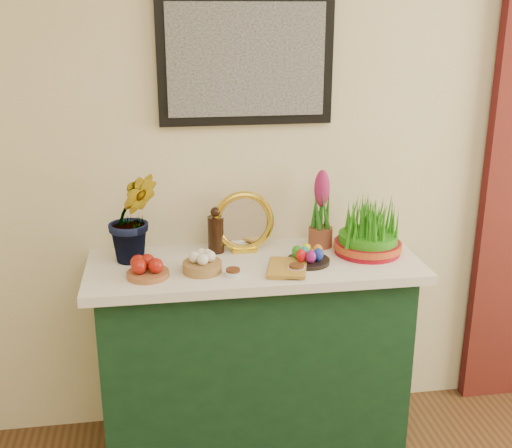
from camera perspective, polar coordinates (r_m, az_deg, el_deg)
The scene contains 13 objects.
sideboard at distance 2.92m, azimuth -0.15°, elevation -11.80°, with size 1.30×0.45×0.85m, color #14391E.
tablecloth at distance 2.72m, azimuth -0.16°, elevation -3.67°, with size 1.40×0.55×0.04m, color white.
hyacinth_green at distance 2.68m, azimuth -10.94°, elevation 1.86°, with size 0.25×0.22×0.51m, color #206516.
apple_bowl at distance 2.57m, azimuth -9.61°, elevation -3.93°, with size 0.18×0.18×0.08m.
garlic_basket at distance 2.60m, azimuth -4.80°, elevation -3.50°, with size 0.21×0.21×0.09m.
vinegar_cruet at distance 2.79m, azimuth -3.59°, elevation -0.75°, with size 0.07×0.07×0.21m.
mirror at distance 2.79m, azimuth -1.11°, elevation 0.14°, with size 0.27×0.07×0.27m.
book at distance 2.61m, azimuth 1.09°, elevation -3.82°, with size 0.14×0.21×0.03m, color #B6842D.
spice_dish_left at distance 2.56m, azimuth -2.06°, elevation -4.32°, with size 0.07×0.07×0.03m.
spice_dish_right at distance 2.60m, azimuth 3.62°, elevation -3.96°, with size 0.08×0.08×0.03m.
egg_plate at distance 2.69m, azimuth 4.65°, elevation -2.90°, with size 0.18×0.18×0.07m.
hyacinth_pink at distance 2.84m, azimuth 5.81°, elevation 1.02°, with size 0.11×0.11×0.35m.
wheatgrass_sabzeh at distance 2.81m, azimuth 9.95°, elevation -0.52°, with size 0.30×0.30×0.24m.
Camera 1 is at (-0.69, -0.49, 1.89)m, focal length 45.00 mm.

